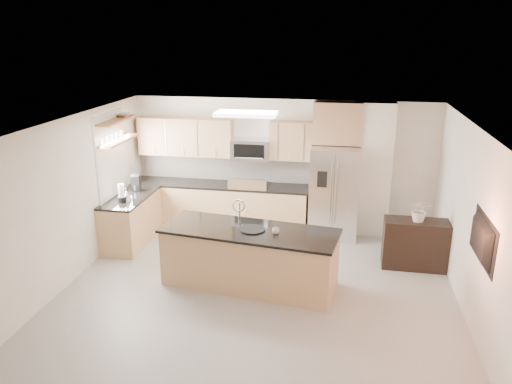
% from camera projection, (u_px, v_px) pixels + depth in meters
% --- Properties ---
extents(floor, '(6.50, 6.50, 0.00)m').
position_uv_depth(floor, '(253.00, 305.00, 7.35)').
color(floor, '#A7A59F').
rests_on(floor, ground).
extents(ceiling, '(6.00, 6.50, 0.02)m').
position_uv_depth(ceiling, '(252.00, 131.00, 6.55)').
color(ceiling, white).
rests_on(ceiling, wall_back).
extents(wall_back, '(6.00, 0.02, 2.60)m').
position_uv_depth(wall_back, '(282.00, 164.00, 10.00)').
color(wall_back, silver).
rests_on(wall_back, floor).
extents(wall_front, '(6.00, 0.02, 2.60)m').
position_uv_depth(wall_front, '(176.00, 372.00, 3.91)').
color(wall_front, silver).
rests_on(wall_front, floor).
extents(wall_left, '(0.02, 6.50, 2.60)m').
position_uv_depth(wall_left, '(56.00, 210.00, 7.46)').
color(wall_left, silver).
rests_on(wall_left, floor).
extents(wall_right, '(0.02, 6.50, 2.60)m').
position_uv_depth(wall_right, '(480.00, 238.00, 6.45)').
color(wall_right, silver).
rests_on(wall_right, floor).
extents(back_counter, '(3.55, 0.66, 1.44)m').
position_uv_depth(back_counter, '(220.00, 205.00, 10.16)').
color(back_counter, tan).
rests_on(back_counter, floor).
extents(left_counter, '(0.66, 1.50, 0.92)m').
position_uv_depth(left_counter, '(131.00, 220.00, 9.40)').
color(left_counter, tan).
rests_on(left_counter, floor).
extents(range, '(0.76, 0.64, 1.14)m').
position_uv_depth(range, '(250.00, 207.00, 10.04)').
color(range, black).
rests_on(range, floor).
extents(upper_cabinets, '(3.50, 0.33, 0.75)m').
position_uv_depth(upper_cabinets, '(216.00, 138.00, 9.90)').
color(upper_cabinets, tan).
rests_on(upper_cabinets, wall_back).
extents(microwave, '(0.76, 0.40, 0.40)m').
position_uv_depth(microwave, '(251.00, 149.00, 9.80)').
color(microwave, silver).
rests_on(microwave, upper_cabinets).
extents(refrigerator, '(0.92, 0.78, 1.78)m').
position_uv_depth(refrigerator, '(334.00, 192.00, 9.59)').
color(refrigerator, silver).
rests_on(refrigerator, floor).
extents(partition_column, '(0.60, 0.30, 2.60)m').
position_uv_depth(partition_column, '(375.00, 171.00, 9.55)').
color(partition_column, white).
rests_on(partition_column, floor).
extents(window, '(0.04, 1.15, 1.65)m').
position_uv_depth(window, '(111.00, 158.00, 9.08)').
color(window, white).
rests_on(window, wall_left).
extents(shelf_lower, '(0.30, 1.20, 0.04)m').
position_uv_depth(shelf_lower, '(118.00, 141.00, 9.06)').
color(shelf_lower, '#96583C').
rests_on(shelf_lower, wall_left).
extents(shelf_upper, '(0.30, 1.20, 0.04)m').
position_uv_depth(shelf_upper, '(116.00, 120.00, 8.95)').
color(shelf_upper, '#96583C').
rests_on(shelf_upper, wall_left).
extents(ceiling_fixture, '(1.00, 0.50, 0.06)m').
position_uv_depth(ceiling_fixture, '(246.00, 114.00, 8.13)').
color(ceiling_fixture, white).
rests_on(ceiling_fixture, ceiling).
extents(island, '(2.83, 1.35, 1.36)m').
position_uv_depth(island, '(250.00, 257.00, 7.80)').
color(island, tan).
rests_on(island, floor).
extents(credenza, '(1.06, 0.45, 0.85)m').
position_uv_depth(credenza, '(415.00, 244.00, 8.41)').
color(credenza, black).
rests_on(credenza, floor).
extents(cup, '(0.14, 0.14, 0.09)m').
position_uv_depth(cup, '(276.00, 231.00, 7.49)').
color(cup, silver).
rests_on(cup, island).
extents(platter, '(0.50, 0.50, 0.02)m').
position_uv_depth(platter, '(253.00, 229.00, 7.63)').
color(platter, black).
rests_on(platter, island).
extents(blender, '(0.14, 0.14, 0.33)m').
position_uv_depth(blender, '(122.00, 194.00, 8.92)').
color(blender, black).
rests_on(blender, left_counter).
extents(kettle, '(0.18, 0.18, 0.22)m').
position_uv_depth(kettle, '(127.00, 195.00, 9.02)').
color(kettle, silver).
rests_on(kettle, left_counter).
extents(coffee_maker, '(0.20, 0.23, 0.30)m').
position_uv_depth(coffee_maker, '(136.00, 183.00, 9.56)').
color(coffee_maker, black).
rests_on(coffee_maker, left_counter).
extents(bowl, '(0.36, 0.36, 0.08)m').
position_uv_depth(bowl, '(123.00, 115.00, 9.19)').
color(bowl, silver).
rests_on(bowl, shelf_upper).
extents(flower_vase, '(0.56, 0.49, 0.60)m').
position_uv_depth(flower_vase, '(421.00, 204.00, 8.15)').
color(flower_vase, beige).
rests_on(flower_vase, credenza).
extents(television, '(0.14, 1.08, 0.62)m').
position_uv_depth(television, '(477.00, 240.00, 6.26)').
color(television, black).
rests_on(television, wall_right).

